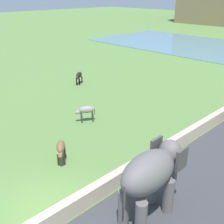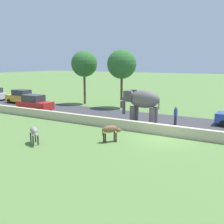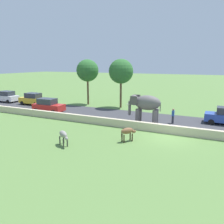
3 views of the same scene
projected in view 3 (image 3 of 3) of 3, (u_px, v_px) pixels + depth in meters
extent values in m
plane|color=#567A3D|center=(167.00, 138.00, 18.70)|extent=(220.00, 220.00, 0.00)
cube|color=#38383D|center=(32.00, 107.00, 31.34)|extent=(7.00, 120.00, 0.06)
cube|color=beige|center=(21.00, 111.00, 27.08)|extent=(0.40, 110.00, 0.78)
ellipsoid|color=#605B5B|center=(147.00, 103.00, 22.40)|extent=(1.48, 2.74, 1.50)
cylinder|color=#605B5B|center=(138.00, 117.00, 22.67)|extent=(0.44, 0.44, 1.60)
cylinder|color=#605B5B|center=(140.00, 115.00, 23.42)|extent=(0.44, 0.44, 1.60)
cylinder|color=#605B5B|center=(154.00, 118.00, 22.00)|extent=(0.44, 0.44, 1.60)
cylinder|color=#605B5B|center=(156.00, 116.00, 22.75)|extent=(0.44, 0.44, 1.60)
ellipsoid|color=#605B5B|center=(134.00, 100.00, 22.90)|extent=(1.03, 0.93, 1.10)
cube|color=#484444|center=(134.00, 101.00, 22.30)|extent=(0.14, 0.70, 0.90)
cube|color=#484444|center=(137.00, 99.00, 23.38)|extent=(0.14, 0.70, 0.90)
cylinder|color=#605B5B|center=(130.00, 108.00, 23.28)|extent=(0.28, 0.28, 1.50)
cone|color=silver|center=(130.00, 104.00, 22.95)|extent=(0.14, 0.56, 0.17)
cone|color=silver|center=(131.00, 103.00, 23.35)|extent=(0.14, 0.56, 0.17)
cylinder|color=#484444|center=(160.00, 107.00, 21.96)|extent=(0.08, 0.08, 0.90)
cylinder|color=#33333D|center=(173.00, 120.00, 22.78)|extent=(0.22, 0.22, 0.85)
cube|color=#2D569E|center=(173.00, 113.00, 22.63)|extent=(0.36, 0.22, 0.56)
sphere|color=#997051|center=(173.00, 110.00, 22.55)|extent=(0.22, 0.22, 0.22)
cube|color=white|center=(6.00, 98.00, 35.46)|extent=(1.70, 4.00, 0.80)
cube|color=#2D333D|center=(7.00, 93.00, 35.21)|extent=(1.45, 2.20, 0.70)
cylinder|color=black|center=(5.00, 99.00, 36.79)|extent=(0.18, 0.60, 0.60)
cylinder|color=black|center=(8.00, 102.00, 34.30)|extent=(0.18, 0.60, 0.60)
cylinder|color=black|center=(16.00, 100.00, 35.73)|extent=(0.18, 0.60, 0.60)
cube|color=red|center=(49.00, 107.00, 28.00)|extent=(1.82, 4.05, 0.80)
cube|color=#2D333D|center=(47.00, 101.00, 27.91)|extent=(1.51, 2.24, 0.70)
cylinder|color=black|center=(61.00, 110.00, 28.31)|extent=(0.20, 0.61, 0.60)
cylinder|color=black|center=(53.00, 112.00, 26.86)|extent=(0.20, 0.61, 0.60)
cylinder|color=black|center=(45.00, 108.00, 29.31)|extent=(0.20, 0.61, 0.60)
cylinder|color=black|center=(37.00, 111.00, 27.86)|extent=(0.20, 0.61, 0.60)
cylinder|color=black|center=(211.00, 122.00, 22.43)|extent=(0.19, 0.60, 0.60)
cylinder|color=black|center=(212.00, 119.00, 23.85)|extent=(0.19, 0.60, 0.60)
cube|color=gold|center=(32.00, 100.00, 33.17)|extent=(1.74, 4.02, 0.80)
cube|color=#2D333D|center=(33.00, 95.00, 32.93)|extent=(1.47, 2.22, 0.70)
cylinder|color=black|center=(22.00, 103.00, 33.10)|extent=(0.19, 0.60, 0.60)
cylinder|color=black|center=(30.00, 101.00, 34.52)|extent=(0.19, 0.60, 0.60)
cylinder|color=black|center=(35.00, 104.00, 32.00)|extent=(0.19, 0.60, 0.60)
cylinder|color=black|center=(43.00, 103.00, 33.43)|extent=(0.19, 0.60, 0.60)
ellipsoid|color=gray|center=(63.00, 134.00, 16.76)|extent=(0.96, 1.16, 0.50)
cylinder|color=#373533|center=(67.00, 142.00, 16.65)|extent=(0.10, 0.10, 0.65)
cylinder|color=#373533|center=(63.00, 143.00, 16.48)|extent=(0.10, 0.10, 0.65)
cylinder|color=#373533|center=(64.00, 139.00, 17.28)|extent=(0.10, 0.10, 0.65)
cylinder|color=#373533|center=(60.00, 140.00, 17.12)|extent=(0.10, 0.10, 0.65)
ellipsoid|color=gray|center=(66.00, 138.00, 16.27)|extent=(0.42, 0.47, 0.26)
cone|color=beige|center=(67.00, 136.00, 16.28)|extent=(0.04, 0.04, 0.12)
cone|color=beige|center=(65.00, 136.00, 16.18)|extent=(0.04, 0.04, 0.12)
cylinder|color=#373533|center=(61.00, 135.00, 17.24)|extent=(0.04, 0.04, 0.45)
ellipsoid|color=brown|center=(127.00, 131.00, 17.58)|extent=(1.14, 1.02, 0.50)
cylinder|color=#302014|center=(130.00, 136.00, 18.02)|extent=(0.10, 0.10, 0.65)
cylinder|color=#302014|center=(132.00, 137.00, 17.75)|extent=(0.10, 0.10, 0.65)
cylinder|color=#302014|center=(122.00, 138.00, 17.67)|extent=(0.10, 0.10, 0.65)
cylinder|color=#302014|center=(124.00, 139.00, 17.40)|extent=(0.10, 0.10, 0.65)
ellipsoid|color=brown|center=(134.00, 131.00, 17.90)|extent=(0.46, 0.43, 0.26)
cone|color=beige|center=(133.00, 129.00, 17.94)|extent=(0.04, 0.04, 0.12)
cone|color=beige|center=(135.00, 130.00, 17.79)|extent=(0.04, 0.04, 0.12)
cylinder|color=#302014|center=(121.00, 134.00, 17.38)|extent=(0.04, 0.04, 0.45)
cylinder|color=brown|center=(88.00, 91.00, 33.31)|extent=(0.28, 0.28, 3.94)
sphere|color=#2D662D|center=(87.00, 70.00, 32.64)|extent=(3.26, 3.26, 3.26)
cylinder|color=brown|center=(121.00, 94.00, 30.85)|extent=(0.28, 0.28, 3.88)
sphere|color=#2D662D|center=(121.00, 71.00, 30.17)|extent=(3.35, 3.35, 3.35)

